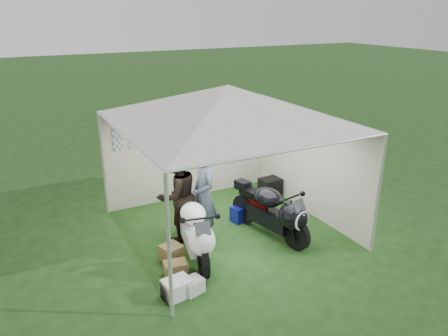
{
  "coord_description": "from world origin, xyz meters",
  "views": [
    {
      "loc": [
        -3.79,
        -7.11,
        4.31
      ],
      "look_at": [
        0.09,
        0.35,
        1.24
      ],
      "focal_mm": 35.0,
      "sensor_mm": 36.0,
      "label": 1
    }
  ],
  "objects": [
    {
      "name": "crate_3",
      "position": [
        -1.56,
        -1.03,
        0.13
      ],
      "size": [
        0.42,
        0.33,
        0.26
      ],
      "primitive_type": "cube",
      "rotation": [
        0.0,
        0.0,
        -0.15
      ],
      "color": "olive",
      "rests_on": "ground"
    },
    {
      "name": "paddock_stand",
      "position": [
        0.47,
        0.26,
        0.17
      ],
      "size": [
        0.5,
        0.37,
        0.34
      ],
      "primitive_type": "cube",
      "rotation": [
        0.0,
        0.0,
        0.2
      ],
      "color": "#1C22D2",
      "rests_on": "ground"
    },
    {
      "name": "motorcycle_white",
      "position": [
        -1.02,
        -0.67,
        0.58
      ],
      "size": [
        0.75,
        2.09,
        1.04
      ],
      "rotation": [
        0.0,
        0.0,
        -0.21
      ],
      "color": "black",
      "rests_on": "ground"
    },
    {
      "name": "person_dark_jacket",
      "position": [
        -1.02,
        0.17,
        0.92
      ],
      "size": [
        1.03,
        0.89,
        1.83
      ],
      "primitive_type": "imported",
      "rotation": [
        0.0,
        0.0,
        3.38
      ],
      "color": "black",
      "rests_on": "ground"
    },
    {
      "name": "crate_2",
      "position": [
        -1.49,
        -1.6,
        0.12
      ],
      "size": [
        0.38,
        0.34,
        0.24
      ],
      "primitive_type": "cube",
      "rotation": [
        0.0,
        0.0,
        0.24
      ],
      "color": "silver",
      "rests_on": "ground"
    },
    {
      "name": "canopy_tent",
      "position": [
        -0.0,
        0.03,
        2.58
      ],
      "size": [
        5.66,
        5.66,
        3.0
      ],
      "color": "silver",
      "rests_on": "ground"
    },
    {
      "name": "crate_0",
      "position": [
        -1.75,
        -1.58,
        0.15
      ],
      "size": [
        0.48,
        0.4,
        0.29
      ],
      "primitive_type": "cube",
      "rotation": [
        0.0,
        0.0,
        0.14
      ],
      "color": "silver",
      "rests_on": "ground"
    },
    {
      "name": "motorcycle_black",
      "position": [
        0.67,
        -0.66,
        0.57
      ],
      "size": [
        0.72,
        2.06,
        1.02
      ],
      "rotation": [
        0.0,
        0.0,
        0.2
      ],
      "color": "black",
      "rests_on": "ground"
    },
    {
      "name": "equipment_box",
      "position": [
        1.7,
        1.03,
        0.24
      ],
      "size": [
        0.5,
        0.41,
        0.48
      ],
      "primitive_type": "cube",
      "rotation": [
        0.0,
        0.0,
        0.06
      ],
      "color": "black",
      "rests_on": "ground"
    },
    {
      "name": "person_blue_jacket",
      "position": [
        -0.57,
        -0.09,
        0.94
      ],
      "size": [
        0.47,
        0.7,
        1.89
      ],
      "primitive_type": "imported",
      "rotation": [
        0.0,
        0.0,
        -1.61
      ],
      "color": "slate",
      "rests_on": "ground"
    },
    {
      "name": "crate_1",
      "position": [
        -1.45,
        -0.56,
        0.15
      ],
      "size": [
        0.43,
        0.43,
        0.31
      ],
      "primitive_type": "cube",
      "rotation": [
        0.0,
        0.0,
        0.3
      ],
      "color": "olive",
      "rests_on": "ground"
    },
    {
      "name": "ground",
      "position": [
        0.0,
        0.0,
        0.0
      ],
      "size": [
        80.0,
        80.0,
        0.0
      ],
      "primitive_type": "plane",
      "color": "#183B12",
      "rests_on": "ground"
    }
  ]
}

